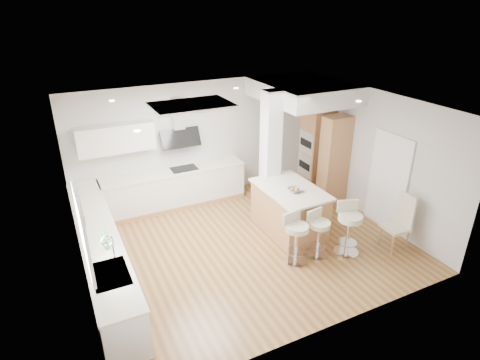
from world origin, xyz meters
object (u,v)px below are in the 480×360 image
bar_stool_b (318,231)px  bar_stool_c (349,226)px  peninsula (289,209)px  dining_chair (401,220)px  bar_stool_a (296,236)px

bar_stool_b → bar_stool_c: bearing=-29.1°
peninsula → dining_chair: 2.16m
bar_stool_a → peninsula: bearing=54.0°
peninsula → dining_chair: (1.58, -1.47, 0.11)m
peninsula → bar_stool_b: peninsula is taller
dining_chair → bar_stool_a: bearing=169.4°
peninsula → bar_stool_c: 1.31m
bar_stool_a → dining_chair: dining_chair is taller
bar_stool_a → bar_stool_b: bar_stool_a is taller
bar_stool_a → dining_chair: bearing=-23.1°
bar_stool_a → bar_stool_c: bearing=-20.5°
bar_stool_b → bar_stool_c: (0.56, -0.18, 0.07)m
bar_stool_a → dining_chair: (2.06, -0.49, 0.05)m
peninsula → bar_stool_a: bearing=-117.1°
peninsula → bar_stool_a: 1.09m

